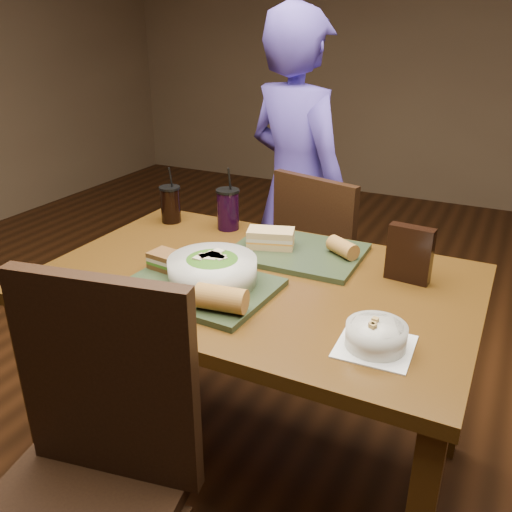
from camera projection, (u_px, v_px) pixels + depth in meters
The scene contains 16 objects.
ground at pixel (256, 465), 1.95m from camera, with size 6.00×6.00×0.00m, color #381C0B.
dining_table at pixel (256, 303), 1.68m from camera, with size 1.30×0.85×0.75m.
chair_near at pixel (83, 476), 1.19m from camera, with size 0.50×0.50×0.99m.
chair_far at pixel (319, 263), 2.35m from camera, with size 0.48×0.49×0.90m.
diner at pixel (296, 192), 2.39m from camera, with size 0.56×0.37×1.54m, color #48389A.
tray_near at pixel (199, 287), 1.57m from camera, with size 0.42×0.32×0.02m, color #27341E.
tray_far at pixel (297, 252), 1.80m from camera, with size 0.42×0.32×0.02m, color #27341E.
salad_bowl at pixel (212, 269), 1.56m from camera, with size 0.26×0.26×0.08m.
soup_bowl at pixel (376, 335), 1.28m from camera, with size 0.18×0.18×0.07m.
sandwich_near at pixel (167, 261), 1.65m from camera, with size 0.12×0.09×0.05m.
sandwich_far at pixel (271, 238), 1.81m from camera, with size 0.17×0.13×0.06m.
baguette_near at pixel (221, 298), 1.41m from camera, with size 0.07×0.07×0.13m, color #AD7533.
baguette_far at pixel (343, 248), 1.75m from camera, with size 0.05×0.05×0.11m, color #AD7533.
cup_cola at pixel (171, 204), 2.08m from camera, with size 0.08×0.08×0.22m.
cup_berry at pixel (228, 209), 2.00m from camera, with size 0.09×0.09×0.24m.
chip_bag at pixel (410, 254), 1.59m from camera, with size 0.13×0.04×0.17m, color black.
Camera 1 is at (0.66, -1.33, 1.46)m, focal length 38.00 mm.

